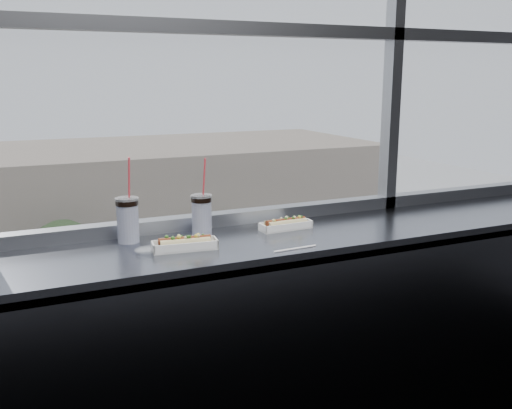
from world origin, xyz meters
name	(u,v)px	position (x,y,z in m)	size (l,w,h in m)	color
wall_back_lower	(214,333)	(0.00, 1.50, 0.55)	(6.00, 6.00, 0.00)	black
counter	(234,247)	(0.00, 1.23, 1.07)	(6.00, 0.55, 0.06)	slate
counter_fascia	(259,385)	(0.00, 0.97, 0.55)	(6.00, 0.04, 1.04)	slate
hotdog_tray_left	(185,243)	(-0.23, 1.19, 1.13)	(0.27, 0.12, 0.06)	white
hotdog_tray_right	(286,224)	(0.29, 1.30, 1.12)	(0.25, 0.09, 0.06)	white
soda_cup_left	(128,218)	(-0.42, 1.39, 1.21)	(0.10, 0.10, 0.37)	white
soda_cup_right	(202,213)	(-0.10, 1.36, 1.20)	(0.10, 0.10, 0.35)	white
loose_straw	(295,249)	(0.18, 1.01, 1.10)	(0.01, 0.01, 0.20)	white
wrapper	(147,250)	(-0.38, 1.21, 1.11)	(0.10, 0.07, 0.02)	silver
plaza_ground	(23,246)	(0.00, 45.00, -11.00)	(120.00, 120.00, 0.00)	#B0B0B0
street_asphalt	(50,398)	(0.00, 21.50, -10.97)	(80.00, 10.00, 0.06)	black
far_sidewalk	(37,323)	(0.00, 29.50, -10.98)	(80.00, 6.00, 0.04)	#B0B0B0
far_building	(22,211)	(0.00, 39.50, -7.00)	(50.00, 14.00, 8.00)	gray
car_near_d	(225,389)	(6.10, 17.50, -9.89)	(6.33, 2.64, 2.11)	#B0B1A8
car_far_c	(252,299)	(10.76, 25.50, -9.91)	(6.16, 2.57, 2.05)	beige
pedestrian_b	(4,313)	(-1.53, 28.90, -9.93)	(0.92, 0.69, 2.07)	#66605B
pedestrian_d	(217,285)	(9.81, 28.43, -9.99)	(0.86, 0.64, 1.93)	#66605B
pedestrian_c	(138,285)	(5.63, 30.18, -9.95)	(0.90, 0.67, 2.02)	#66605B
tree_center	(64,253)	(1.63, 29.50, -7.29)	(3.51, 3.51, 5.48)	#47382B
tree_right	(227,246)	(10.92, 29.50, -8.08)	(2.75, 2.75, 4.30)	#47382B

